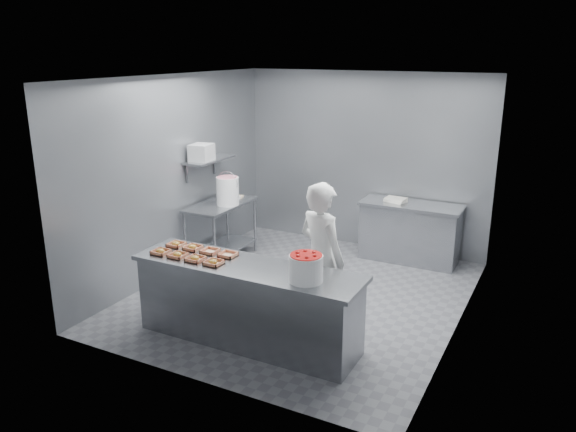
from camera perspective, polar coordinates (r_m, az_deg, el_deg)
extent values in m
plane|color=#4C4C51|center=(7.49, 1.37, -8.02)|extent=(4.50, 4.50, 0.00)
plane|color=white|center=(6.81, 1.53, 13.90)|extent=(4.50, 4.50, 0.00)
cube|color=slate|center=(9.05, 7.73, 5.53)|extent=(4.00, 0.04, 2.80)
cube|color=slate|center=(8.07, -11.46, 3.98)|extent=(0.04, 4.50, 2.80)
cube|color=slate|center=(6.43, 17.67, 0.27)|extent=(0.04, 4.50, 2.80)
cube|color=slate|center=(6.06, -4.22, -5.24)|extent=(2.60, 0.70, 0.05)
cube|color=slate|center=(6.24, -4.13, -9.08)|extent=(2.50, 0.64, 0.85)
cube|color=slate|center=(8.46, -6.88, 1.15)|extent=(0.60, 1.20, 0.04)
cube|color=slate|center=(8.67, -6.72, -3.18)|extent=(0.56, 1.15, 0.03)
cylinder|color=slate|center=(8.31, -10.42, -2.49)|extent=(0.04, 0.04, 0.88)
cylinder|color=slate|center=(8.01, -7.46, -3.07)|extent=(0.04, 0.04, 0.88)
cylinder|color=slate|center=(9.17, -6.17, -0.46)|extent=(0.04, 0.04, 0.88)
cylinder|color=slate|center=(8.90, -3.38, -0.92)|extent=(0.04, 0.04, 0.88)
cube|color=slate|center=(8.58, 12.45, 1.07)|extent=(1.50, 0.60, 0.05)
cube|color=slate|center=(8.71, 12.26, -1.78)|extent=(1.44, 0.55, 0.85)
cube|color=slate|center=(8.40, -8.00, 5.70)|extent=(0.35, 0.90, 0.03)
cube|color=tan|center=(6.52, -12.78, -3.57)|extent=(0.18, 0.18, 0.04)
cube|color=white|center=(6.50, -12.38, -3.69)|extent=(0.10, 0.06, 0.00)
ellipsoid|color=#B2842C|center=(6.52, -12.85, -3.48)|extent=(0.10, 0.10, 0.05)
cube|color=tan|center=(6.37, -11.12, -3.94)|extent=(0.18, 0.18, 0.04)
cube|color=white|center=(6.36, -10.71, -4.06)|extent=(0.10, 0.06, 0.00)
ellipsoid|color=#B2842C|center=(6.38, -11.19, -3.84)|extent=(0.10, 0.10, 0.05)
cube|color=tan|center=(6.23, -9.38, -4.32)|extent=(0.18, 0.18, 0.04)
cube|color=white|center=(6.22, -8.95, -4.44)|extent=(0.10, 0.06, 0.00)
ellipsoid|color=#B2842C|center=(6.24, -9.45, -4.22)|extent=(0.10, 0.10, 0.05)
cube|color=tan|center=(6.10, -7.56, -4.72)|extent=(0.18, 0.18, 0.04)
cube|color=white|center=(6.09, -7.12, -4.84)|extent=(0.10, 0.06, 0.00)
ellipsoid|color=#B2842C|center=(6.10, -7.64, -4.61)|extent=(0.10, 0.10, 0.05)
cube|color=tan|center=(6.72, -11.27, -2.86)|extent=(0.18, 0.18, 0.04)
cube|color=white|center=(6.71, -10.88, -2.97)|extent=(0.10, 0.06, 0.00)
ellipsoid|color=#B2842C|center=(6.72, -11.34, -2.77)|extent=(0.10, 0.10, 0.05)
cube|color=tan|center=(6.58, -9.63, -3.20)|extent=(0.18, 0.18, 0.04)
cube|color=white|center=(6.57, -9.23, -3.31)|extent=(0.10, 0.06, 0.00)
ellipsoid|color=#B2842C|center=(6.58, -9.70, -3.10)|extent=(0.10, 0.10, 0.05)
cube|color=tan|center=(6.44, -7.91, -3.55)|extent=(0.18, 0.18, 0.04)
cube|color=white|center=(6.43, -7.50, -3.66)|extent=(0.10, 0.06, 0.00)
cube|color=tan|center=(6.31, -6.12, -3.91)|extent=(0.18, 0.18, 0.04)
cube|color=white|center=(6.31, -5.70, -4.02)|extent=(0.10, 0.06, 0.00)
imported|color=silver|center=(6.28, 3.41, -4.35)|extent=(0.75, 0.64, 1.76)
cylinder|color=white|center=(5.59, 1.83, -5.34)|extent=(0.34, 0.34, 0.27)
cylinder|color=red|center=(5.54, 1.84, -4.13)|extent=(0.32, 0.32, 0.04)
cylinder|color=white|center=(8.32, -6.15, 2.54)|extent=(0.33, 0.33, 0.42)
cylinder|color=#D26979|center=(8.27, -6.20, 3.91)|extent=(0.31, 0.31, 0.02)
torus|color=slate|center=(8.29, -6.18, 3.38)|extent=(0.35, 0.01, 0.35)
cylinder|color=white|center=(8.72, -5.80, 1.88)|extent=(0.35, 0.35, 0.02)
cube|color=#CCB28C|center=(8.79, -5.09, 2.00)|extent=(0.17, 0.15, 0.02)
cube|color=gray|center=(8.23, -8.77, 6.40)|extent=(0.32, 0.35, 0.24)
cube|color=silver|center=(8.63, 10.88, 1.63)|extent=(0.34, 0.28, 0.06)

